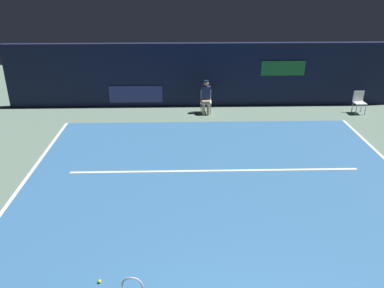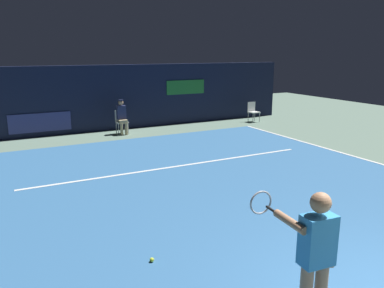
{
  "view_description": "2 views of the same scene",
  "coord_description": "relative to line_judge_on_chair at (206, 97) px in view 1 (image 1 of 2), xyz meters",
  "views": [
    {
      "loc": [
        -0.93,
        -2.8,
        5.32
      ],
      "look_at": [
        -0.66,
        6.77,
        1.05
      ],
      "focal_mm": 36.92,
      "sensor_mm": 36.0,
      "label": 1
    },
    {
      "loc": [
        -4.4,
        -2.15,
        3.14
      ],
      "look_at": [
        0.02,
        6.3,
        0.84
      ],
      "focal_mm": 36.31,
      "sensor_mm": 36.0,
      "label": 2
    }
  ],
  "objects": [
    {
      "name": "courtside_chair_near",
      "position": [
        6.08,
        -0.15,
        -0.18
      ],
      "size": [
        0.46,
        0.43,
        0.88
      ],
      "color": "white",
      "rests_on": "ground"
    },
    {
      "name": "tennis_ball",
      "position": [
        -2.52,
        -9.3,
        -0.64
      ],
      "size": [
        0.07,
        0.07,
        0.07
      ],
      "primitive_type": "sphere",
      "color": "#CCE033",
      "rests_on": "court_surface"
    },
    {
      "name": "line_service",
      "position": [
        -0.04,
        -4.96,
        -0.67
      ],
      "size": [
        8.25,
        0.1,
        0.01
      ],
      "primitive_type": "cube",
      "color": "white",
      "rests_on": "court_surface"
    },
    {
      "name": "back_wall",
      "position": [
        -0.04,
        1.02,
        0.61
      ],
      "size": [
        16.1,
        0.33,
        2.6
      ],
      "color": "#141933",
      "rests_on": "ground"
    },
    {
      "name": "ground_plane",
      "position": [
        -0.04,
        -7.08,
        -0.69
      ],
      "size": [
        32.01,
        32.01,
        0.0
      ],
      "primitive_type": "plane",
      "color": "slate"
    },
    {
      "name": "court_surface",
      "position": [
        -0.04,
        -7.08,
        -0.68
      ],
      "size": [
        10.57,
        12.12,
        0.01
      ],
      "primitive_type": "cube",
      "color": "#336699",
      "rests_on": "ground"
    },
    {
      "name": "line_judge_on_chair",
      "position": [
        0.0,
        0.0,
        0.0
      ],
      "size": [
        0.46,
        0.54,
        1.32
      ],
      "color": "white",
      "rests_on": "ground"
    }
  ]
}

